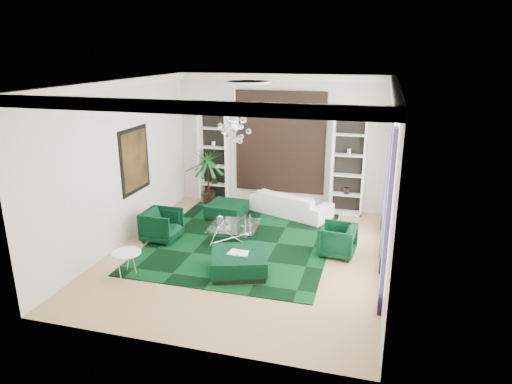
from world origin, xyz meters
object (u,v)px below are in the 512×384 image
(ottoman_side, at_px, (227,210))
(side_table, at_px, (128,265))
(armchair_left, at_px, (162,225))
(ottoman_front, at_px, (239,263))
(sofa, at_px, (291,204))
(coffee_table, at_px, (234,233))
(palm, at_px, (208,169))
(armchair_right, at_px, (337,240))

(ottoman_side, xyz_separation_m, side_table, (-0.82, -3.79, 0.06))
(armchair_left, height_order, ottoman_front, armchair_left)
(armchair_left, bearing_deg, sofa, -45.31)
(coffee_table, bearing_deg, sofa, 65.70)
(sofa, relative_size, palm, 1.06)
(palm, bearing_deg, ottoman_front, -61.40)
(ottoman_front, height_order, palm, palm)
(armchair_right, bearing_deg, ottoman_side, -111.01)
(armchair_left, xyz_separation_m, armchair_right, (4.16, 0.26, -0.02))
(armchair_left, distance_m, ottoman_front, 2.57)
(armchair_right, distance_m, ottoman_side, 3.53)
(armchair_left, xyz_separation_m, palm, (0.08, 2.92, 0.69))
(coffee_table, xyz_separation_m, side_table, (-1.48, -2.37, 0.08))
(ottoman_front, bearing_deg, palm, 118.60)
(armchair_left, height_order, coffee_table, armchair_left)
(side_table, bearing_deg, coffee_table, 57.90)
(palm, bearing_deg, coffee_table, -57.21)
(armchair_right, xyz_separation_m, coffee_table, (-2.47, 0.17, -0.16))
(sofa, bearing_deg, ottoman_side, 45.02)
(armchair_right, bearing_deg, ottoman_front, -47.20)
(ottoman_front, bearing_deg, ottoman_side, 113.09)
(sofa, height_order, coffee_table, sofa)
(side_table, relative_size, palm, 0.27)
(coffee_table, height_order, ottoman_front, ottoman_front)
(armchair_right, distance_m, palm, 4.92)
(coffee_table, bearing_deg, ottoman_front, -68.78)
(armchair_right, distance_m, coffee_table, 2.49)
(armchair_left, xyz_separation_m, ottoman_side, (1.02, 1.85, -0.17))
(ottoman_front, bearing_deg, armchair_left, 153.64)
(armchair_right, relative_size, ottoman_side, 0.82)
(armchair_left, relative_size, armchair_right, 1.06)
(sofa, xyz_separation_m, coffee_table, (-0.96, -2.13, -0.14))
(armchair_left, relative_size, palm, 0.39)
(coffee_table, distance_m, ottoman_side, 1.57)
(armchair_left, bearing_deg, coffee_table, -74.99)
(ottoman_front, bearing_deg, coffee_table, 111.22)
(coffee_table, xyz_separation_m, palm, (-1.61, 2.49, 0.87))
(armchair_right, height_order, ottoman_front, armchair_right)
(armchair_right, height_order, palm, palm)
(armchair_right, height_order, coffee_table, armchair_right)
(sofa, xyz_separation_m, palm, (-2.57, 0.37, 0.74))
(side_table, bearing_deg, armchair_left, 96.10)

